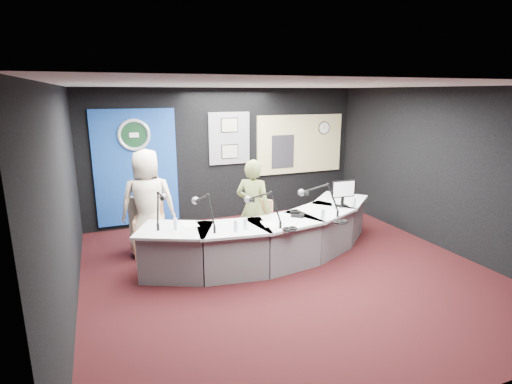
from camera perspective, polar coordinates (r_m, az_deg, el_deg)
name	(u,v)px	position (r m, az deg, el deg)	size (l,w,h in m)	color
ground	(287,271)	(6.36, 4.42, -11.15)	(6.00, 6.00, 0.00)	black
ceiling	(291,85)	(5.76, 4.96, 14.96)	(6.00, 6.00, 0.02)	silver
wall_back	(227,155)	(8.65, -4.17, 5.35)	(6.00, 0.02, 2.80)	black
wall_front	(455,261)	(3.59, 26.56, -8.82)	(6.00, 0.02, 2.80)	black
wall_left	(65,204)	(5.33, -25.64, -1.52)	(0.02, 6.00, 2.80)	black
wall_right	(443,169)	(7.69, 25.18, 2.96)	(0.02, 6.00, 2.80)	black
broadcast_desk	(270,237)	(6.65, 2.01, -6.44)	(4.50, 1.90, 0.75)	#BABCBF
backdrop_panel	(136,168)	(8.28, -16.74, 3.35)	(1.60, 0.05, 2.30)	navy
agency_seal	(134,135)	(8.15, -17.04, 7.79)	(0.63, 0.63, 0.07)	silver
seal_center	(134,135)	(8.16, -17.04, 7.80)	(0.48, 0.48, 0.01)	black
pinboard	(229,138)	(8.59, -3.83, 7.66)	(0.90, 0.04, 1.10)	slate
framed_photo_upper	(230,125)	(8.53, -3.80, 9.50)	(0.34, 0.02, 0.27)	gray
framed_photo_lower	(230,152)	(8.59, -3.74, 5.78)	(0.34, 0.02, 0.27)	gray
booth_window_frame	(300,144)	(9.27, 6.31, 6.83)	(2.12, 0.06, 1.32)	#C5BA7B
booth_glow	(300,144)	(9.26, 6.34, 6.82)	(2.00, 0.02, 1.20)	beige
equipment_rack	(283,152)	(9.06, 3.85, 5.76)	(0.55, 0.02, 0.75)	black
wall_clock	(324,128)	(9.50, 9.70, 9.02)	(0.28, 0.28, 0.01)	white
armchair_left	(150,225)	(7.00, -14.97, -4.63)	(0.58, 0.58, 1.04)	tan
armchair_right	(253,231)	(6.72, -0.38, -5.56)	(0.51, 0.51, 0.90)	tan
draped_jacket	(144,216)	(7.19, -15.74, -3.33)	(0.50, 0.10, 0.70)	gray
person_man	(148,203)	(6.88, -15.18, -1.55)	(0.89, 0.58, 1.82)	beige
person_woman	(253,209)	(6.60, -0.39, -2.43)	(0.61, 0.40, 1.66)	#5E6836
computer_monitor	(343,189)	(7.12, 12.33, 0.46)	(0.41, 0.02, 0.28)	black
desk_phone	(298,215)	(6.50, 6.01, -3.28)	(0.20, 0.16, 0.05)	black
headphones_near	(341,222)	(6.30, 12.00, -4.17)	(0.22, 0.22, 0.04)	black
headphones_far	(290,229)	(5.88, 4.83, -5.24)	(0.23, 0.23, 0.04)	black
paper_stack	(190,224)	(6.19, -9.36, -4.53)	(0.21, 0.30, 0.00)	white
notepad	(269,224)	(6.12, 1.88, -4.54)	(0.21, 0.30, 0.00)	white
boom_mic_a	(160,205)	(6.21, -13.51, -1.79)	(0.30, 0.71, 0.60)	black
boom_mic_b	(204,208)	(5.94, -7.38, -2.24)	(0.24, 0.73, 0.60)	black
boom_mic_c	(264,205)	(6.02, 1.11, -1.90)	(0.43, 0.66, 0.60)	black
boom_mic_d	(319,197)	(6.58, 9.06, -0.68)	(0.56, 0.56, 0.60)	black
water_bottles	(277,215)	(6.26, 3.03, -3.28)	(3.18, 0.55, 0.18)	silver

